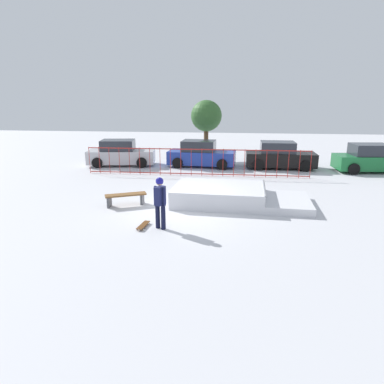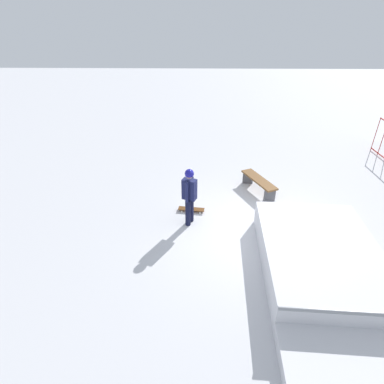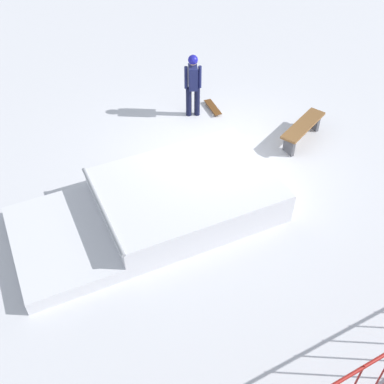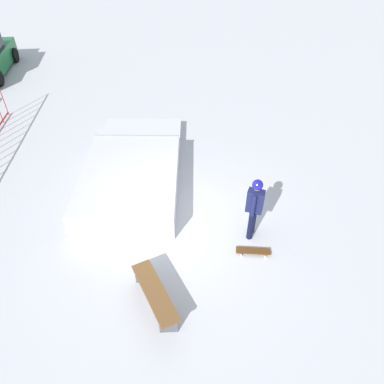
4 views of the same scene
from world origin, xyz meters
name	(u,v)px [view 2 (image 2 of 4)]	position (x,y,z in m)	size (l,w,h in m)	color
ground_plane	(251,231)	(0.00, 0.00, 0.00)	(60.00, 60.00, 0.00)	silver
skate_ramp	(325,273)	(1.89, 1.32, 0.32)	(5.53, 2.88, 0.74)	silver
skater	(189,193)	(-0.37, -1.74, 1.01)	(0.41, 0.44, 1.73)	black
skateboard	(191,209)	(-0.96, -1.70, 0.08)	(0.33, 0.82, 0.09)	#593314
park_bench	(259,182)	(-2.23, 0.54, 0.36)	(1.62, 1.03, 0.48)	brown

